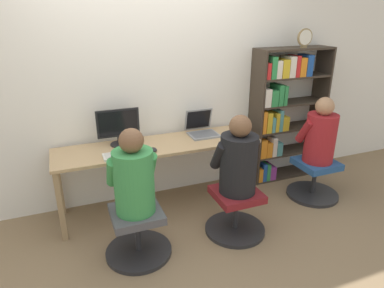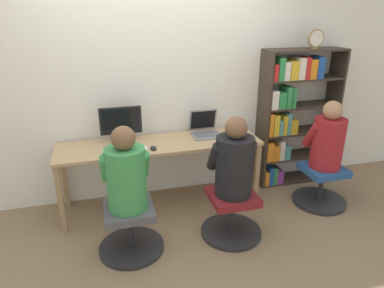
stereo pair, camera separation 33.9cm
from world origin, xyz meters
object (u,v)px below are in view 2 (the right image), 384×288
(desktop_monitor, at_px, (121,124))
(keyboard, at_px, (126,152))
(person_at_laptop, at_px, (234,162))
(bookshelf, at_px, (290,115))
(person_near_shelf, at_px, (328,139))
(office_chair_side, at_px, (321,185))
(laptop, at_px, (206,130))
(office_chair_left, at_px, (130,229))
(office_chair_right, at_px, (232,214))
(person_at_monitor, at_px, (126,174))
(desk_clock, at_px, (316,39))

(desktop_monitor, xyz_separation_m, keyboard, (0.01, -0.30, -0.18))
(person_at_laptop, distance_m, bookshelf, 1.32)
(person_near_shelf, bearing_deg, office_chair_side, -90.00)
(laptop, bearing_deg, person_near_shelf, -24.36)
(keyboard, height_order, person_at_laptop, person_at_laptop)
(office_chair_left, height_order, person_at_laptop, person_at_laptop)
(person_near_shelf, bearing_deg, office_chair_right, -166.33)
(office_chair_left, bearing_deg, person_at_monitor, 90.00)
(office_chair_right, relative_size, desk_clock, 2.77)
(laptop, relative_size, office_chair_side, 0.55)
(desktop_monitor, relative_size, bookshelf, 0.26)
(person_at_laptop, height_order, person_near_shelf, person_at_laptop)
(office_chair_left, relative_size, bookshelf, 0.36)
(person_at_laptop, bearing_deg, bookshelf, 39.06)
(person_at_laptop, bearing_deg, laptop, 91.01)
(keyboard, relative_size, desk_clock, 2.05)
(laptop, height_order, person_near_shelf, person_near_shelf)
(office_chair_left, distance_m, person_near_shelf, 2.18)
(bookshelf, relative_size, desk_clock, 7.68)
(desk_clock, bearing_deg, bookshelf, 157.93)
(keyboard, bearing_deg, office_chair_left, -94.42)
(bookshelf, distance_m, person_near_shelf, 0.58)
(office_chair_left, relative_size, person_at_monitor, 0.80)
(office_chair_left, bearing_deg, office_chair_side, 7.01)
(office_chair_left, bearing_deg, desk_clock, 19.35)
(person_at_laptop, bearing_deg, desk_clock, 32.57)
(office_chair_left, relative_size, desk_clock, 2.77)
(desktop_monitor, relative_size, person_at_laptop, 0.58)
(keyboard, height_order, office_chair_right, keyboard)
(office_chair_side, bearing_deg, person_near_shelf, 90.00)
(desktop_monitor, height_order, desk_clock, desk_clock)
(bookshelf, height_order, desk_clock, desk_clock)
(office_chair_side, bearing_deg, laptop, 155.42)
(bookshelf, relative_size, person_near_shelf, 2.22)
(person_at_monitor, xyz_separation_m, person_at_laptop, (0.94, -0.02, 0.00))
(laptop, height_order, office_chair_left, laptop)
(keyboard, height_order, bookshelf, bookshelf)
(desktop_monitor, xyz_separation_m, person_at_laptop, (0.91, -0.82, -0.17))
(person_at_monitor, bearing_deg, desk_clock, 19.22)
(laptop, bearing_deg, desktop_monitor, 179.22)
(keyboard, bearing_deg, bookshelf, 9.20)
(person_at_monitor, bearing_deg, laptop, 40.21)
(desk_clock, bearing_deg, person_at_monitor, -160.78)
(desk_clock, bearing_deg, office_chair_side, -94.60)
(keyboard, relative_size, person_near_shelf, 0.59)
(person_at_monitor, bearing_deg, office_chair_left, -90.00)
(person_near_shelf, bearing_deg, keyboard, 173.26)
(laptop, distance_m, person_near_shelf, 1.28)
(keyboard, height_order, desk_clock, desk_clock)
(person_at_monitor, height_order, person_near_shelf, person_at_monitor)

